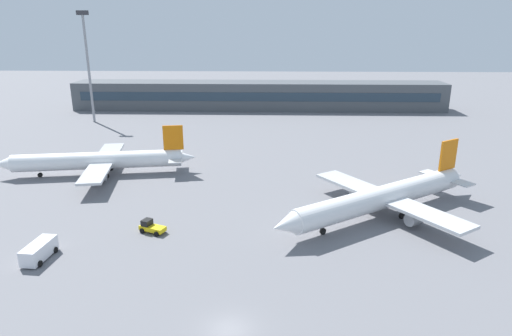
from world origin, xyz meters
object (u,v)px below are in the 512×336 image
object	(u,v)px
service_van_white	(39,251)
floodlight_tower_west	(88,61)
airplane_near	(381,198)
baggage_tug_yellow	(151,227)
airplane_mid	(97,161)

from	to	relation	value
service_van_white	floodlight_tower_west	bearing A→B (deg)	106.45
service_van_white	floodlight_tower_west	world-z (taller)	floodlight_tower_west
airplane_near	baggage_tug_yellow	size ratio (longest dim) A/B	8.60
airplane_mid	floodlight_tower_west	distance (m)	53.38
airplane_mid	baggage_tug_yellow	bearing A→B (deg)	-55.98
airplane_mid	service_van_white	distance (m)	32.13
airplane_near	airplane_mid	size ratio (longest dim) A/B	0.91
service_van_white	baggage_tug_yellow	bearing A→B (deg)	33.40
airplane_mid	floodlight_tower_west	world-z (taller)	floodlight_tower_west
airplane_mid	baggage_tug_yellow	distance (m)	29.11
airplane_mid	floodlight_tower_west	bearing A→B (deg)	111.58
baggage_tug_yellow	service_van_white	distance (m)	13.97
airplane_near	floodlight_tower_west	world-z (taller)	floodlight_tower_west
baggage_tug_yellow	service_van_white	xyz separation A→B (m)	(-11.66, -7.69, 0.31)
airplane_near	baggage_tug_yellow	xyz separation A→B (m)	(-32.56, -6.35, -2.13)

